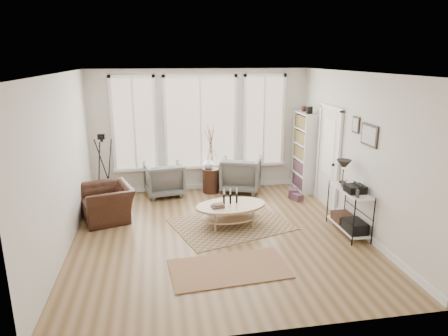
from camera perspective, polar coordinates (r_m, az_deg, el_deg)
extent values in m
plane|color=olive|center=(7.44, -0.75, -9.50)|extent=(5.50, 5.50, 0.00)
plane|color=white|center=(6.74, -0.84, 13.43)|extent=(5.50, 5.50, 0.00)
cube|color=silver|center=(9.62, -3.35, 5.35)|extent=(5.20, 0.04, 2.90)
cube|color=silver|center=(4.39, 4.84, -7.31)|extent=(5.20, 0.04, 2.90)
cube|color=silver|center=(7.05, -22.17, 0.42)|extent=(0.04, 5.50, 2.90)
cube|color=silver|center=(7.78, 18.51, 2.11)|extent=(0.04, 5.50, 2.90)
cube|color=white|center=(9.95, -3.22, -2.56)|extent=(5.10, 0.04, 0.12)
cube|color=white|center=(8.19, 17.58, -7.39)|extent=(0.03, 5.40, 0.12)
cube|color=tan|center=(9.56, -3.35, 6.51)|extent=(1.60, 0.03, 2.10)
cube|color=tan|center=(9.52, -12.71, 6.11)|extent=(0.90, 0.03, 2.10)
cube|color=tan|center=(9.85, 5.70, 6.73)|extent=(0.90, 0.03, 2.10)
cube|color=white|center=(9.55, -3.34, 6.49)|extent=(1.74, 0.06, 2.24)
cube|color=white|center=(9.50, -12.72, 6.10)|extent=(1.04, 0.06, 2.24)
cube|color=white|center=(9.84, 5.73, 6.71)|extent=(1.04, 0.06, 2.24)
cube|color=white|center=(9.75, -3.23, 0.20)|extent=(4.10, 0.12, 0.06)
cube|color=silver|center=(8.86, 14.71, 1.32)|extent=(0.04, 0.88, 2.10)
cube|color=white|center=(8.79, 14.70, 2.90)|extent=(0.01, 0.55, 1.20)
cube|color=white|center=(8.42, 15.96, 0.51)|extent=(0.06, 0.08, 2.18)
cube|color=white|center=(9.29, 13.40, 2.06)|extent=(0.06, 0.08, 2.18)
cube|color=white|center=(8.66, 15.11, 8.33)|extent=(0.06, 1.06, 0.08)
sphere|color=black|center=(8.56, 15.30, 0.45)|extent=(0.06, 0.06, 0.06)
cube|color=white|center=(9.42, 12.23, 1.69)|extent=(0.30, 0.03, 1.90)
cube|color=white|center=(10.16, 10.53, 2.79)|extent=(0.30, 0.03, 1.90)
cube|color=white|center=(9.84, 12.16, 2.29)|extent=(0.02, 0.85, 1.90)
cube|color=white|center=(9.79, 11.35, 2.26)|extent=(0.30, 0.81, 1.90)
cube|color=maroon|center=(9.79, 11.35, 2.26)|extent=(0.24, 0.75, 1.76)
cube|color=black|center=(9.42, 12.11, 8.09)|extent=(0.12, 0.10, 0.16)
sphere|color=#341B12|center=(9.75, 11.35, 8.31)|extent=(0.14, 0.14, 0.14)
cube|color=white|center=(7.83, 17.25, -7.95)|extent=(0.37, 1.07, 0.03)
cube|color=white|center=(7.59, 17.68, -3.09)|extent=(0.37, 1.07, 0.02)
cylinder|color=black|center=(7.20, 18.04, -7.48)|extent=(0.02, 0.02, 0.85)
cylinder|color=black|center=(7.37, 20.54, -7.18)|extent=(0.02, 0.02, 0.85)
cylinder|color=black|center=(8.09, 14.62, -4.67)|extent=(0.02, 0.02, 0.85)
cylinder|color=black|center=(8.24, 16.91, -4.47)|extent=(0.02, 0.02, 0.85)
cylinder|color=black|center=(7.87, 16.56, -1.92)|extent=(0.14, 0.14, 0.02)
cylinder|color=black|center=(7.83, 16.64, -0.94)|extent=(0.02, 0.02, 0.30)
cone|color=black|center=(7.78, 16.76, 0.47)|extent=(0.28, 0.28, 0.18)
cube|color=black|center=(7.44, 18.25, -2.83)|extent=(0.32, 0.30, 0.13)
cube|color=black|center=(7.59, 18.16, -7.91)|extent=(0.32, 0.45, 0.20)
cube|color=#341B12|center=(7.98, 16.60, -6.76)|extent=(0.32, 0.40, 0.16)
cube|color=black|center=(7.16, 18.54, -3.47)|extent=(0.02, 0.10, 0.14)
cube|color=black|center=(7.62, 16.65, -2.26)|extent=(0.02, 0.10, 0.12)
cube|color=black|center=(7.35, 20.08, 4.41)|extent=(0.03, 0.52, 0.38)
cube|color=silver|center=(7.34, 19.97, 4.41)|extent=(0.01, 0.44, 0.30)
cube|color=black|center=(7.76, 18.35, 5.87)|extent=(0.03, 0.24, 0.30)
cube|color=silver|center=(7.75, 18.25, 5.87)|extent=(0.01, 0.18, 0.24)
cube|color=brown|center=(7.85, 1.01, -8.05)|extent=(2.51, 2.16, 0.01)
cube|color=brown|center=(6.33, 0.68, -14.15)|extent=(1.86, 1.13, 0.01)
ellipsoid|color=tan|center=(7.75, 0.98, -6.88)|extent=(1.26, 0.89, 0.03)
ellipsoid|color=tan|center=(7.67, 0.99, -5.39)|extent=(1.47, 1.04, 0.04)
cylinder|color=tan|center=(7.49, -1.58, -7.68)|extent=(0.04, 0.04, 0.39)
cylinder|color=tan|center=(7.63, 4.09, -7.29)|extent=(0.04, 0.04, 0.39)
cylinder|color=tan|center=(7.89, -2.03, -6.46)|extent=(0.04, 0.04, 0.39)
cylinder|color=tan|center=(8.02, 3.36, -6.11)|extent=(0.04, 0.04, 0.39)
cylinder|color=black|center=(7.65, -0.04, -4.47)|extent=(0.04, 0.04, 0.19)
cylinder|color=black|center=(7.67, 0.92, -4.42)|extent=(0.04, 0.04, 0.19)
cylinder|color=black|center=(7.70, 1.87, -4.36)|extent=(0.04, 0.04, 0.19)
cube|color=#3C522A|center=(7.52, -0.82, -5.38)|extent=(0.24, 0.17, 0.06)
imported|color=slate|center=(9.47, -8.56, -1.55)|extent=(0.97, 0.99, 0.79)
imported|color=slate|center=(9.69, 2.45, -0.82)|extent=(1.16, 1.18, 0.84)
cylinder|color=#341B12|center=(9.59, -1.90, -1.79)|extent=(0.39, 0.39, 0.58)
imported|color=silver|center=(9.50, -2.26, 0.68)|extent=(0.29, 0.29, 0.25)
imported|color=#341B12|center=(8.33, -16.34, -4.79)|extent=(1.29, 1.21, 0.69)
cylinder|color=black|center=(9.03, -17.07, 3.81)|extent=(0.07, 0.07, 0.07)
cube|color=black|center=(9.01, -17.11, 4.29)|extent=(0.16, 0.12, 0.11)
cylinder|color=black|center=(8.93, -17.18, 4.18)|extent=(0.07, 0.09, 0.07)
cube|color=maroon|center=(9.48, 9.89, -3.48)|extent=(0.32, 0.35, 0.19)
cube|color=maroon|center=(9.26, 10.42, -4.11)|extent=(0.25, 0.28, 0.15)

